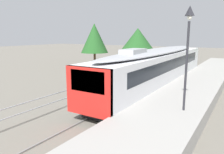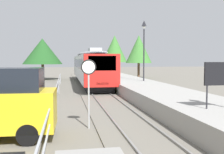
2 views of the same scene
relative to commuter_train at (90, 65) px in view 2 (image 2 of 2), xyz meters
The scene contains 11 objects.
ground_plane 8.02m from the commuter_train, 112.84° to the right, with size 160.00×160.00×0.00m, color #6B665B.
track_rails 7.43m from the commuter_train, 90.00° to the right, with size 3.20×60.00×0.14m.
commuter_train is the anchor object (origin of this frame).
station_platform 8.01m from the commuter_train, 65.48° to the right, with size 3.90×60.00×0.90m, color #999691.
platform_lamp_mid_platform 8.76m from the commuter_train, 60.48° to the right, with size 0.34×0.34×5.35m.
platform_notice_board 21.24m from the commuter_train, 81.74° to the right, with size 1.20×0.08×1.80m.
speed_limit_sign 19.85m from the commuter_train, 95.39° to the right, with size 0.61×0.10×2.81m.
carpark_fence 17.48m from the commuter_train, 100.91° to the right, with size 0.06×36.06×1.25m.
tree_behind_station_far 12.57m from the commuter_train, 48.09° to the left, with size 3.93×3.93×6.49m.
tree_distant_left 21.86m from the commuter_train, 72.13° to the left, with size 4.83×4.83×7.46m.
tree_distant_centre 10.03m from the commuter_train, 126.09° to the left, with size 5.42×5.42×5.72m.
Camera 2 is at (-2.80, -1.43, 2.79)m, focal length 43.39 mm.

